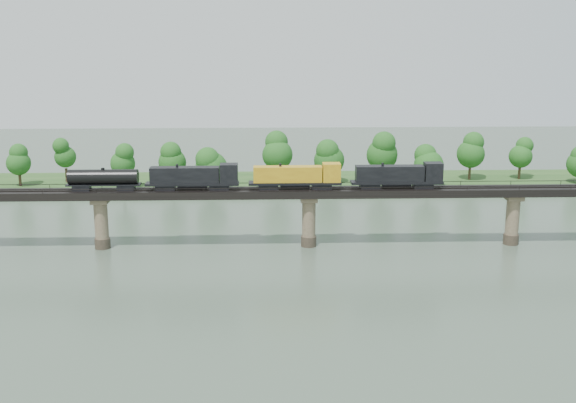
{
  "coord_description": "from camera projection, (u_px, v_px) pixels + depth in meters",
  "views": [
    {
      "loc": [
        -8.62,
        -104.86,
        41.81
      ],
      "look_at": [
        -4.04,
        30.0,
        9.0
      ],
      "focal_mm": 45.0,
      "sensor_mm": 36.0,
      "label": 1
    }
  ],
  "objects": [
    {
      "name": "bridge",
      "position": [
        309.0,
        219.0,
        139.84
      ],
      "size": [
        236.0,
        30.0,
        11.5
      ],
      "color": "#473A2D",
      "rests_on": "ground"
    },
    {
      "name": "freight_train",
      "position": [
        262.0,
        177.0,
        137.56
      ],
      "size": [
        71.82,
        2.8,
        4.94
      ],
      "color": "black",
      "rests_on": "bridge"
    },
    {
      "name": "ground",
      "position": [
        321.0,
        303.0,
        112.0
      ],
      "size": [
        400.0,
        400.0,
        0.0
      ],
      "primitive_type": "plane",
      "color": "#3B4B3C",
      "rests_on": "ground"
    },
    {
      "name": "far_treeline",
      "position": [
        265.0,
        157.0,
        187.84
      ],
      "size": [
        289.06,
        17.54,
        13.6
      ],
      "color": "#382619",
      "rests_on": "far_bank"
    },
    {
      "name": "bridge_superstructure",
      "position": [
        309.0,
        187.0,
        138.35
      ],
      "size": [
        220.0,
        4.9,
        0.75
      ],
      "color": "black",
      "rests_on": "bridge"
    },
    {
      "name": "far_bank",
      "position": [
        296.0,
        183.0,
        194.36
      ],
      "size": [
        300.0,
        24.0,
        1.6
      ],
      "primitive_type": "cube",
      "color": "#284B1E",
      "rests_on": "ground"
    }
  ]
}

